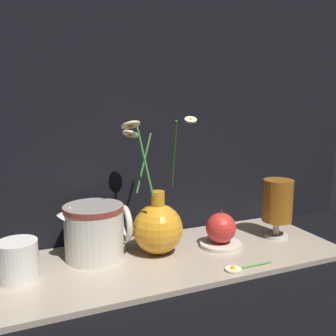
# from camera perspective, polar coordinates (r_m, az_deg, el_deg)

# --- Properties ---
(ground_plane) EXTENTS (6.00, 6.00, 0.00)m
(ground_plane) POSITION_cam_1_polar(r_m,az_deg,el_deg) (0.92, 0.36, -13.91)
(ground_plane) COLOR black
(shelf) EXTENTS (0.84, 0.31, 0.01)m
(shelf) POSITION_cam_1_polar(r_m,az_deg,el_deg) (0.92, 0.36, -13.57)
(shelf) COLOR tan
(shelf) RESTS_ON ground_plane
(backdrop_wall) EXTENTS (1.34, 0.02, 1.10)m
(backdrop_wall) POSITION_cam_1_polar(r_m,az_deg,el_deg) (1.01, -3.66, 20.18)
(backdrop_wall) COLOR black
(backdrop_wall) RESTS_ON ground_plane
(vase_with_flowers) EXTENTS (0.18, 0.14, 0.33)m
(vase_with_flowers) POSITION_cam_1_polar(r_m,az_deg,el_deg) (0.91, -1.60, -8.87)
(vase_with_flowers) COLOR orange
(vase_with_flowers) RESTS_ON shelf
(yellow_mug) EXTENTS (0.09, 0.08, 0.08)m
(yellow_mug) POSITION_cam_1_polar(r_m,az_deg,el_deg) (0.85, -22.06, -12.95)
(yellow_mug) COLOR silver
(yellow_mug) RESTS_ON shelf
(ceramic_pitcher) EXTENTS (0.16, 0.14, 0.14)m
(ceramic_pitcher) POSITION_cam_1_polar(r_m,az_deg,el_deg) (0.90, -11.07, -9.10)
(ceramic_pitcher) COLOR beige
(ceramic_pitcher) RESTS_ON shelf
(tea_glass) EXTENTS (0.08, 0.08, 0.16)m
(tea_glass) POSITION_cam_1_polar(r_m,az_deg,el_deg) (1.04, 16.36, -5.00)
(tea_glass) COLOR silver
(tea_glass) RESTS_ON shelf
(saucer_plate) EXTENTS (0.11, 0.11, 0.01)m
(saucer_plate) POSITION_cam_1_polar(r_m,az_deg,el_deg) (0.98, 8.00, -11.41)
(saucer_plate) COLOR silver
(saucer_plate) RESTS_ON shelf
(orange_fruit) EXTENTS (0.08, 0.08, 0.08)m
(orange_fruit) POSITION_cam_1_polar(r_m,az_deg,el_deg) (0.96, 8.07, -9.02)
(orange_fruit) COLOR red
(orange_fruit) RESTS_ON saucer_plate
(loose_daisy) EXTENTS (0.12, 0.04, 0.01)m
(loose_daisy) POSITION_cam_1_polar(r_m,az_deg,el_deg) (0.86, 10.72, -14.76)
(loose_daisy) COLOR #4C8E3D
(loose_daisy) RESTS_ON shelf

